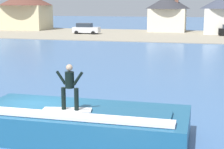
% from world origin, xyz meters
% --- Properties ---
extents(ground_plane, '(260.00, 260.00, 0.00)m').
position_xyz_m(ground_plane, '(0.00, 0.00, 0.00)').
color(ground_plane, '#41689D').
extents(wave_crest, '(7.97, 3.36, 1.24)m').
position_xyz_m(wave_crest, '(1.97, -0.29, 0.58)').
color(wave_crest, '#1D567A').
rests_on(wave_crest, ground_plane).
extents(surfboard, '(1.82, 0.78, 0.06)m').
position_xyz_m(surfboard, '(1.63, -0.91, 1.27)').
color(surfboard, white).
rests_on(surfboard, wave_crest).
extents(surfer, '(1.02, 0.32, 1.66)m').
position_xyz_m(surfer, '(1.77, -0.98, 2.22)').
color(surfer, black).
rests_on(surfer, surfboard).
extents(shoreline_bank, '(120.00, 22.31, 0.10)m').
position_xyz_m(shoreline_bank, '(0.00, 46.00, 0.05)').
color(shoreline_bank, gray).
rests_on(shoreline_bank, ground_plane).
extents(car_near_shore, '(4.42, 2.08, 1.86)m').
position_xyz_m(car_near_shore, '(-12.69, 44.99, 0.95)').
color(car_near_shore, silver).
rests_on(car_near_shore, ground_plane).
extents(house_with_chimney, '(10.31, 10.31, 7.38)m').
position_xyz_m(house_with_chimney, '(-27.20, 52.35, 4.21)').
color(house_with_chimney, beige).
rests_on(house_with_chimney, ground_plane).
extents(house_small_cottage, '(7.99, 7.99, 6.70)m').
position_xyz_m(house_small_cottage, '(-0.15, 53.97, 3.64)').
color(house_small_cottage, beige).
rests_on(house_small_cottage, ground_plane).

